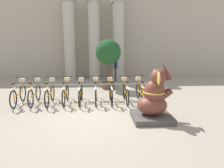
{
  "coord_description": "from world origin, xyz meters",
  "views": [
    {
      "loc": [
        0.21,
        -7.02,
        2.53
      ],
      "look_at": [
        0.72,
        0.74,
        1.0
      ],
      "focal_mm": 35.0,
      "sensor_mm": 36.0,
      "label": 1
    }
  ],
  "objects_px": {
    "bicycle_7": "(126,92)",
    "person_pedestrian": "(116,65)",
    "potted_tree": "(108,54)",
    "bicycle_5": "(96,93)",
    "bicycle_3": "(66,93)",
    "bicycle_6": "(111,93)",
    "elephant_statue": "(154,100)",
    "bicycle_2": "(50,94)",
    "bicycle_8": "(140,92)",
    "bicycle_4": "(81,93)",
    "bicycle_0": "(19,94)",
    "bicycle_1": "(35,93)"
  },
  "relations": [
    {
      "from": "elephant_statue",
      "to": "potted_tree",
      "type": "height_order",
      "value": "potted_tree"
    },
    {
      "from": "bicycle_1",
      "to": "person_pedestrian",
      "type": "distance_m",
      "value": 6.08
    },
    {
      "from": "bicycle_6",
      "to": "bicycle_1",
      "type": "bearing_deg",
      "value": 178.89
    },
    {
      "from": "bicycle_7",
      "to": "bicycle_1",
      "type": "bearing_deg",
      "value": 179.39
    },
    {
      "from": "bicycle_2",
      "to": "bicycle_7",
      "type": "relative_size",
      "value": 1.0
    },
    {
      "from": "bicycle_2",
      "to": "bicycle_4",
      "type": "relative_size",
      "value": 1.0
    },
    {
      "from": "bicycle_8",
      "to": "person_pedestrian",
      "type": "height_order",
      "value": "person_pedestrian"
    },
    {
      "from": "person_pedestrian",
      "to": "bicycle_8",
      "type": "bearing_deg",
      "value": -82.1
    },
    {
      "from": "bicycle_0",
      "to": "bicycle_1",
      "type": "distance_m",
      "value": 0.63
    },
    {
      "from": "bicycle_1",
      "to": "bicycle_6",
      "type": "relative_size",
      "value": 1.0
    },
    {
      "from": "bicycle_0",
      "to": "potted_tree",
      "type": "height_order",
      "value": "potted_tree"
    },
    {
      "from": "person_pedestrian",
      "to": "potted_tree",
      "type": "height_order",
      "value": "potted_tree"
    },
    {
      "from": "bicycle_7",
      "to": "bicycle_8",
      "type": "distance_m",
      "value": 0.63
    },
    {
      "from": "bicycle_5",
      "to": "bicycle_7",
      "type": "distance_m",
      "value": 1.25
    },
    {
      "from": "bicycle_6",
      "to": "bicycle_7",
      "type": "bearing_deg",
      "value": 1.89
    },
    {
      "from": "bicycle_5",
      "to": "bicycle_3",
      "type": "bearing_deg",
      "value": 179.84
    },
    {
      "from": "bicycle_2",
      "to": "bicycle_5",
      "type": "xyz_separation_m",
      "value": [
        1.88,
        0.07,
        0.0
      ]
    },
    {
      "from": "bicycle_1",
      "to": "elephant_statue",
      "type": "relative_size",
      "value": 0.93
    },
    {
      "from": "bicycle_4",
      "to": "potted_tree",
      "type": "height_order",
      "value": "potted_tree"
    },
    {
      "from": "bicycle_8",
      "to": "elephant_statue",
      "type": "height_order",
      "value": "elephant_statue"
    },
    {
      "from": "bicycle_8",
      "to": "bicycle_3",
      "type": "bearing_deg",
      "value": -179.91
    },
    {
      "from": "bicycle_2",
      "to": "bicycle_5",
      "type": "height_order",
      "value": "same"
    },
    {
      "from": "bicycle_1",
      "to": "bicycle_6",
      "type": "distance_m",
      "value": 3.13
    },
    {
      "from": "bicycle_7",
      "to": "bicycle_2",
      "type": "bearing_deg",
      "value": -179.55
    },
    {
      "from": "bicycle_3",
      "to": "person_pedestrian",
      "type": "distance_m",
      "value": 5.4
    },
    {
      "from": "bicycle_1",
      "to": "bicycle_2",
      "type": "xyz_separation_m",
      "value": [
        0.63,
        -0.06,
        0.0
      ]
    },
    {
      "from": "person_pedestrian",
      "to": "bicycle_5",
      "type": "bearing_deg",
      "value": -104.31
    },
    {
      "from": "bicycle_1",
      "to": "bicycle_4",
      "type": "distance_m",
      "value": 1.88
    },
    {
      "from": "bicycle_7",
      "to": "person_pedestrian",
      "type": "height_order",
      "value": "person_pedestrian"
    },
    {
      "from": "bicycle_2",
      "to": "person_pedestrian",
      "type": "height_order",
      "value": "person_pedestrian"
    },
    {
      "from": "elephant_statue",
      "to": "person_pedestrian",
      "type": "xyz_separation_m",
      "value": [
        -0.66,
        6.96,
        0.4
      ]
    },
    {
      "from": "bicycle_5",
      "to": "bicycle_6",
      "type": "distance_m",
      "value": 0.63
    },
    {
      "from": "bicycle_0",
      "to": "elephant_statue",
      "type": "distance_m",
      "value": 5.45
    },
    {
      "from": "bicycle_3",
      "to": "bicycle_8",
      "type": "bearing_deg",
      "value": 0.09
    },
    {
      "from": "bicycle_5",
      "to": "elephant_statue",
      "type": "bearing_deg",
      "value": -49.4
    },
    {
      "from": "elephant_statue",
      "to": "person_pedestrian",
      "type": "bearing_deg",
      "value": 95.45
    },
    {
      "from": "bicycle_2",
      "to": "potted_tree",
      "type": "distance_m",
      "value": 3.98
    },
    {
      "from": "bicycle_0",
      "to": "bicycle_6",
      "type": "xyz_separation_m",
      "value": [
        3.75,
        0.0,
        0.0
      ]
    },
    {
      "from": "bicycle_5",
      "to": "person_pedestrian",
      "type": "relative_size",
      "value": 1.03
    },
    {
      "from": "bicycle_7",
      "to": "potted_tree",
      "type": "distance_m",
      "value": 3.11
    },
    {
      "from": "bicycle_5",
      "to": "elephant_statue",
      "type": "xyz_separation_m",
      "value": [
        1.88,
        -2.19,
        0.23
      ]
    },
    {
      "from": "bicycle_2",
      "to": "potted_tree",
      "type": "relative_size",
      "value": 0.69
    },
    {
      "from": "bicycle_2",
      "to": "bicycle_8",
      "type": "relative_size",
      "value": 1.0
    },
    {
      "from": "bicycle_0",
      "to": "elephant_statue",
      "type": "bearing_deg",
      "value": -23.02
    },
    {
      "from": "bicycle_2",
      "to": "potted_tree",
      "type": "height_order",
      "value": "potted_tree"
    },
    {
      "from": "bicycle_2",
      "to": "person_pedestrian",
      "type": "distance_m",
      "value": 5.77
    },
    {
      "from": "bicycle_6",
      "to": "elephant_statue",
      "type": "bearing_deg",
      "value": -59.5
    },
    {
      "from": "bicycle_4",
      "to": "bicycle_8",
      "type": "height_order",
      "value": "same"
    },
    {
      "from": "bicycle_2",
      "to": "bicycle_3",
      "type": "distance_m",
      "value": 0.63
    },
    {
      "from": "bicycle_1",
      "to": "bicycle_2",
      "type": "bearing_deg",
      "value": -5.91
    }
  ]
}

